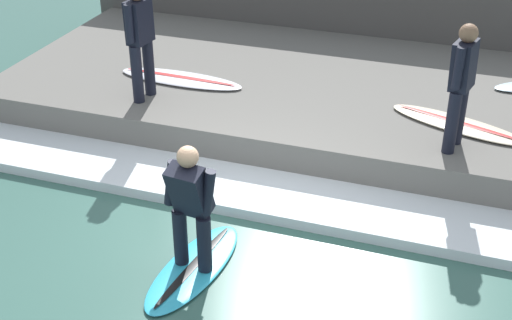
# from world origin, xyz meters

# --- Properties ---
(ground_plane) EXTENTS (28.00, 28.00, 0.00)m
(ground_plane) POSITION_xyz_m (0.00, 0.00, 0.00)
(ground_plane) COLOR #386056
(concrete_ledge) EXTENTS (4.40, 9.66, 0.54)m
(concrete_ledge) POSITION_xyz_m (3.71, 0.00, 0.27)
(concrete_ledge) COLOR #66635E
(concrete_ledge) RESTS_ON ground_plane
(back_wall) EXTENTS (0.50, 10.14, 1.63)m
(back_wall) POSITION_xyz_m (6.16, 0.00, 0.82)
(back_wall) COLOR #474442
(back_wall) RESTS_ON ground_plane
(wave_foam_crest) EXTENTS (1.04, 9.17, 0.14)m
(wave_foam_crest) POSITION_xyz_m (0.99, 0.00, 0.07)
(wave_foam_crest) COLOR silver
(wave_foam_crest) RESTS_ON ground_plane
(surfboard_riding) EXTENTS (1.79, 0.80, 0.07)m
(surfboard_riding) POSITION_xyz_m (-0.62, 0.25, 0.03)
(surfboard_riding) COLOR #2DADD1
(surfboard_riding) RESTS_ON ground_plane
(surfer_riding) EXTENTS (0.44, 0.62, 1.47)m
(surfer_riding) POSITION_xyz_m (-0.62, 0.25, 0.88)
(surfer_riding) COLOR black
(surfer_riding) RESTS_ON surfboard_riding
(surfer_waiting_near) EXTENTS (0.55, 0.32, 1.64)m
(surfer_waiting_near) POSITION_xyz_m (2.13, -2.17, 1.47)
(surfer_waiting_near) COLOR black
(surfer_waiting_near) RESTS_ON concrete_ledge
(surfboard_waiting_near) EXTENTS (1.12, 2.01, 0.07)m
(surfboard_waiting_near) POSITION_xyz_m (2.77, -2.20, 0.57)
(surfboard_waiting_near) COLOR beige
(surfboard_waiting_near) RESTS_ON concrete_ledge
(surfer_waiting_far) EXTENTS (0.56, 0.29, 1.68)m
(surfer_waiting_far) POSITION_xyz_m (2.24, 2.23, 1.49)
(surfer_waiting_far) COLOR black
(surfer_waiting_far) RESTS_ON concrete_ledge
(surfboard_waiting_far) EXTENTS (0.63, 2.05, 0.07)m
(surfboard_waiting_far) POSITION_xyz_m (2.99, 2.00, 0.57)
(surfboard_waiting_far) COLOR silver
(surfboard_waiting_far) RESTS_ON concrete_ledge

